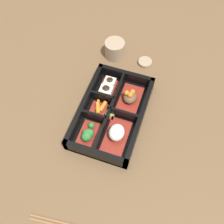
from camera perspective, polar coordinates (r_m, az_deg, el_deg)
The scene contains 11 objects.
ground_plane at distance 0.86m, azimuth 0.00°, elevation -0.84°, with size 3.00×3.00×0.00m, color brown.
bento_base at distance 0.86m, azimuth 0.00°, elevation -0.68°, with size 0.32×0.20×0.01m.
bento_rim at distance 0.84m, azimuth -0.15°, elevation 0.04°, with size 0.32×0.20×0.05m.
bowl_stew at distance 0.87m, azimuth 3.94°, elevation 3.21°, with size 0.12×0.07×0.05m.
bowl_rice at distance 0.79m, azimuth 1.00°, elevation -4.72°, with size 0.12×0.07×0.05m.
bowl_tofu at distance 0.89m, azimuth -0.91°, elevation 5.42°, with size 0.08×0.06×0.04m.
bowl_carrots at distance 0.86m, azimuth -2.75°, elevation 0.89°, with size 0.06×0.06×0.02m.
bowl_greens at distance 0.80m, azimuth -5.29°, elevation -4.84°, with size 0.09×0.06×0.04m.
bowl_pickles at distance 0.85m, azimuth -0.45°, elevation -0.18°, with size 0.04×0.03×0.01m.
tea_cup at distance 0.99m, azimuth 0.59°, elevation 13.55°, with size 0.07×0.07×0.07m.
sauce_dish at distance 0.99m, azimuth 7.21°, elevation 10.71°, with size 0.05×0.05×0.01m.
Camera 1 is at (0.40, 0.14, 0.75)m, focal length 42.00 mm.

